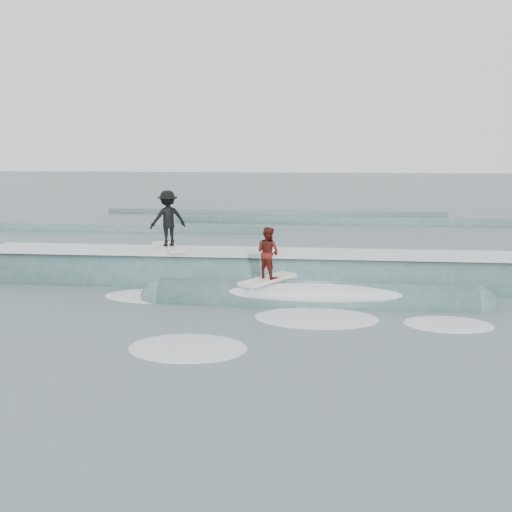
{
  "coord_description": "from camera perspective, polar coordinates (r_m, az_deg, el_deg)",
  "views": [
    {
      "loc": [
        1.68,
        -14.79,
        4.47
      ],
      "look_at": [
        0.0,
        2.35,
        1.1
      ],
      "focal_mm": 40.0,
      "sensor_mm": 36.0,
      "label": 1
    }
  ],
  "objects": [
    {
      "name": "breaking_wave",
      "position": [
        18.27,
        1.35,
        -2.94
      ],
      "size": [
        20.28,
        3.81,
        2.05
      ],
      "color": "#355959",
      "rests_on": "ground"
    },
    {
      "name": "surfer_red",
      "position": [
        16.3,
        1.19,
        -0.08
      ],
      "size": [
        1.63,
        1.94,
        1.58
      ],
      "color": "silver",
      "rests_on": "ground"
    },
    {
      "name": "far_swells",
      "position": [
        32.94,
        -0.6,
        3.26
      ],
      "size": [
        38.0,
        8.65,
        0.8
      ],
      "color": "#355959",
      "rests_on": "ground"
    },
    {
      "name": "whitewater",
      "position": [
        15.18,
        0.54,
        -6.06
      ],
      "size": [
        10.75,
        6.19,
        0.1
      ],
      "color": "white",
      "rests_on": "ground"
    },
    {
      "name": "surfer_black",
      "position": [
        18.89,
        -8.8,
        3.54
      ],
      "size": [
        1.55,
        1.98,
        1.92
      ],
      "color": "silver",
      "rests_on": "ground"
    },
    {
      "name": "ground",
      "position": [
        15.54,
        -0.85,
        -5.64
      ],
      "size": [
        160.0,
        160.0,
        0.0
      ],
      "primitive_type": "plane",
      "color": "#41595F",
      "rests_on": "ground"
    }
  ]
}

